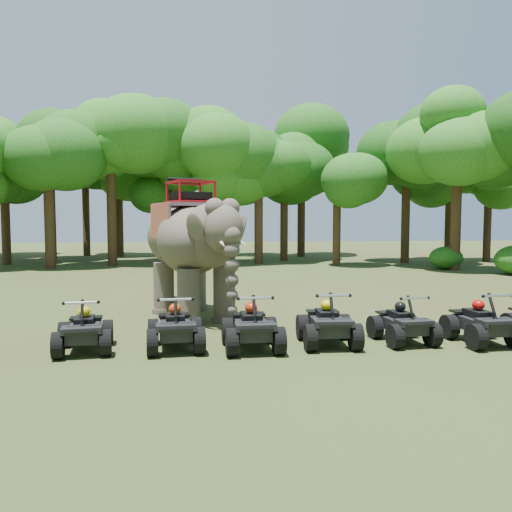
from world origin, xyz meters
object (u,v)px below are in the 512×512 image
(atv_1, at_px, (175,321))
(atv_4, at_px, (403,318))
(atv_3, at_px, (328,318))
(atv_5, at_px, (482,317))
(elephant, at_px, (192,248))
(atv_2, at_px, (252,321))
(atv_0, at_px, (84,324))

(atv_1, xyz_separation_m, atv_4, (5.34, 0.09, -0.04))
(atv_3, xyz_separation_m, atv_5, (3.63, -0.24, -0.01))
(elephant, bearing_deg, atv_4, -59.63)
(elephant, relative_size, atv_5, 2.92)
(atv_2, bearing_deg, atv_4, 1.66)
(atv_2, relative_size, atv_5, 1.02)
(atv_3, relative_size, atv_5, 1.02)
(atv_1, relative_size, atv_4, 1.06)
(atv_1, relative_size, atv_5, 1.00)
(atv_2, height_order, atv_5, atv_2)
(atv_4, bearing_deg, atv_5, -15.63)
(atv_2, relative_size, atv_3, 1.00)
(atv_5, bearing_deg, atv_1, 174.19)
(atv_0, bearing_deg, atv_5, -9.92)
(atv_2, xyz_separation_m, atv_3, (1.80, 0.22, -0.00))
(atv_1, bearing_deg, elephant, 80.30)
(atv_2, height_order, atv_4, atv_2)
(elephant, relative_size, atv_3, 2.87)
(atv_1, xyz_separation_m, atv_2, (1.72, -0.17, 0.02))
(atv_0, height_order, atv_2, atv_2)
(atv_4, bearing_deg, atv_0, 174.09)
(atv_0, bearing_deg, atv_3, -8.22)
(atv_2, distance_m, atv_3, 1.81)
(atv_3, bearing_deg, elephant, 132.82)
(atv_4, relative_size, atv_5, 0.94)
(atv_4, xyz_separation_m, atv_5, (1.80, -0.29, 0.04))
(atv_1, bearing_deg, atv_4, -4.37)
(elephant, xyz_separation_m, atv_1, (-0.29, -3.73, -1.45))
(atv_0, distance_m, atv_5, 9.15)
(atv_1, bearing_deg, atv_2, -11.04)
(atv_2, relative_size, atv_4, 1.09)
(elephant, relative_size, atv_2, 2.85)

